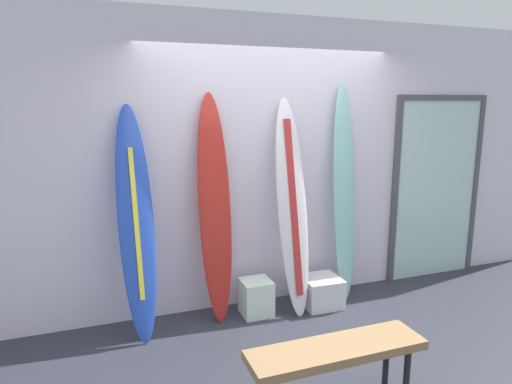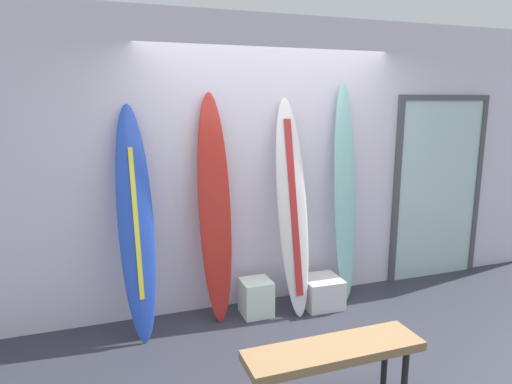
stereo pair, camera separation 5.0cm
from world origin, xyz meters
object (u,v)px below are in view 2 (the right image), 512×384
surfboard_ivory (292,208)px  bench (334,355)px  display_block_left (321,292)px  glass_door (438,185)px  surfboard_cobalt (136,223)px  surfboard_crimson (215,211)px  surfboard_seafoam (345,195)px  display_block_center (256,297)px

surfboard_ivory → bench: surfboard_ivory is taller
display_block_left → glass_door: 1.88m
bench → display_block_left: bearing=65.1°
surfboard_cobalt → surfboard_ivory: 1.44m
surfboard_ivory → display_block_left: size_ratio=5.40×
surfboard_ivory → display_block_left: bearing=-9.0°
surfboard_cobalt → surfboard_crimson: surfboard_crimson is taller
surfboard_ivory → surfboard_seafoam: size_ratio=0.93×
display_block_left → glass_door: (1.61, 0.30, 0.93)m
display_block_left → bench: (-0.66, -1.43, 0.26)m
surfboard_cobalt → surfboard_ivory: (1.44, -0.01, 0.02)m
surfboard_seafoam → glass_door: (1.30, 0.16, -0.01)m
display_block_center → glass_door: size_ratio=0.16×
display_block_left → surfboard_ivory: bearing=171.0°
display_block_center → bench: bench is taller
surfboard_crimson → surfboard_cobalt: bearing=-173.9°
surfboard_crimson → glass_door: surfboard_crimson is taller
surfboard_seafoam → display_block_center: bearing=-173.9°
display_block_center → glass_door: (2.28, 0.26, 0.90)m
display_block_left → display_block_center: (-0.67, 0.04, 0.02)m
display_block_center → bench: 1.49m
bench → glass_door: bearing=37.4°
surfboard_cobalt → glass_door: size_ratio=0.96×
display_block_left → display_block_center: bearing=176.5°
surfboard_crimson → bench: size_ratio=1.76×
surfboard_cobalt → bench: 1.93m
surfboard_ivory → glass_door: glass_door is taller
display_block_center → bench: (0.01, -1.47, 0.24)m
surfboard_cobalt → display_block_left: 1.94m
surfboard_cobalt → display_block_center: bearing=-0.7°
surfboard_crimson → surfboard_ivory: size_ratio=1.02×
surfboard_cobalt → display_block_center: surfboard_cobalt is taller
surfboard_cobalt → surfboard_seafoam: bearing=2.6°
display_block_center → surfboard_ivory: bearing=1.2°
surfboard_ivory → display_block_center: size_ratio=6.03×
surfboard_seafoam → display_block_left: surfboard_seafoam is taller
surfboard_cobalt → display_block_left: surfboard_cobalt is taller
surfboard_seafoam → glass_door: bearing=6.9°
surfboard_cobalt → bench: bearing=-53.9°
surfboard_seafoam → bench: (-0.97, -1.58, -0.67)m
surfboard_crimson → display_block_left: size_ratio=5.52×
bench → display_block_center: bearing=90.5°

